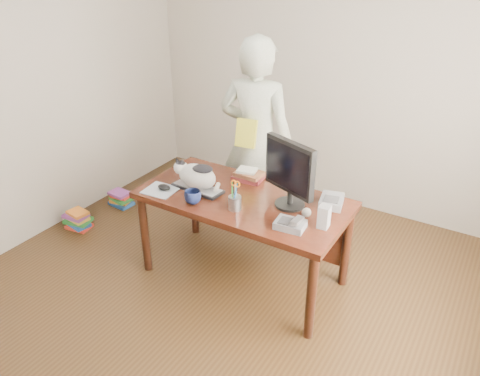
% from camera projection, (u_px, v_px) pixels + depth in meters
% --- Properties ---
extents(room, '(4.50, 4.50, 4.50)m').
position_uv_depth(room, '(193.00, 151.00, 2.83)').
color(room, black).
rests_on(room, ground).
extents(desk, '(1.60, 0.80, 0.75)m').
position_uv_depth(desk, '(248.00, 209.00, 3.69)').
color(desk, black).
rests_on(desk, ground).
extents(keyboard, '(0.43, 0.19, 0.03)m').
position_uv_depth(keyboard, '(198.00, 188.00, 3.67)').
color(keyboard, black).
rests_on(keyboard, desk).
extents(cat, '(0.42, 0.22, 0.24)m').
position_uv_depth(cat, '(196.00, 175.00, 3.62)').
color(cat, silver).
rests_on(cat, keyboard).
extents(monitor, '(0.44, 0.29, 0.51)m').
position_uv_depth(monitor, '(290.00, 171.00, 3.31)').
color(monitor, black).
rests_on(monitor, desk).
extents(pen_cup, '(0.10, 0.10, 0.24)m').
position_uv_depth(pen_cup, '(235.00, 201.00, 3.37)').
color(pen_cup, gray).
rests_on(pen_cup, desk).
extents(mousepad, '(0.26, 0.24, 0.01)m').
position_uv_depth(mousepad, '(161.00, 190.00, 3.66)').
color(mousepad, silver).
rests_on(mousepad, desk).
extents(mouse, '(0.12, 0.08, 0.04)m').
position_uv_depth(mouse, '(164.00, 187.00, 3.65)').
color(mouse, black).
rests_on(mouse, mousepad).
extents(coffee_mug, '(0.16, 0.16, 0.10)m').
position_uv_depth(coffee_mug, '(193.00, 197.00, 3.46)').
color(coffee_mug, '#0C1333').
rests_on(coffee_mug, desk).
extents(phone, '(0.21, 0.19, 0.09)m').
position_uv_depth(phone, '(291.00, 224.00, 3.16)').
color(phone, slate).
rests_on(phone, desk).
extents(speaker, '(0.08, 0.09, 0.16)m').
position_uv_depth(speaker, '(324.00, 217.00, 3.15)').
color(speaker, '#9A9A9C').
rests_on(speaker, desk).
extents(baseball, '(0.07, 0.07, 0.07)m').
position_uv_depth(baseball, '(306.00, 212.00, 3.29)').
color(baseball, beige).
rests_on(baseball, desk).
extents(book_stack, '(0.26, 0.20, 0.09)m').
position_uv_depth(book_stack, '(248.00, 175.00, 3.81)').
color(book_stack, '#481316').
rests_on(book_stack, desk).
extents(calculator, '(0.21, 0.25, 0.07)m').
position_uv_depth(calculator, '(332.00, 201.00, 3.44)').
color(calculator, slate).
rests_on(calculator, desk).
extents(person, '(0.73, 0.54, 1.84)m').
position_uv_depth(person, '(256.00, 141.00, 4.11)').
color(person, white).
rests_on(person, ground).
extents(held_book, '(0.19, 0.13, 0.24)m').
position_uv_depth(held_book, '(246.00, 133.00, 3.93)').
color(held_book, gold).
rests_on(held_book, person).
extents(book_pile_a, '(0.27, 0.22, 0.18)m').
position_uv_depth(book_pile_a, '(78.00, 220.00, 4.53)').
color(book_pile_a, red).
rests_on(book_pile_a, ground).
extents(book_pile_b, '(0.26, 0.20, 0.15)m').
position_uv_depth(book_pile_b, '(121.00, 199.00, 4.94)').
color(book_pile_b, '#194998').
rests_on(book_pile_b, ground).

